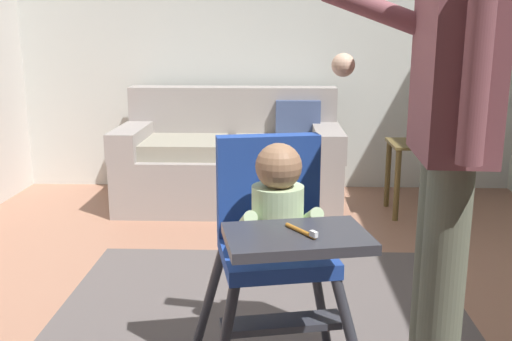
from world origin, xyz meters
TOP-DOWN VIEW (x-y plane):
  - wall_far at (0.00, 2.52)m, footprint 4.84×0.06m
  - couch at (-0.26, 2.00)m, footprint 1.64×0.86m
  - high_chair at (0.08, -0.43)m, footprint 0.71×0.81m
  - adult_standing at (0.61, -0.47)m, footprint 0.51×0.52m
  - side_table at (1.08, 1.77)m, footprint 0.40×0.40m
  - sippy_cup at (1.11, 1.77)m, footprint 0.07×0.07m

SIDE VIEW (x-z plane):
  - couch at x=-0.26m, z-range -0.10..0.76m
  - side_table at x=1.08m, z-range 0.12..0.64m
  - sippy_cup at x=1.11m, z-range 0.52..0.62m
  - high_chair at x=0.08m, z-range 0.18..1.11m
  - adult_standing at x=0.61m, z-range 0.11..1.75m
  - wall_far at x=0.00m, z-range 0.00..2.75m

